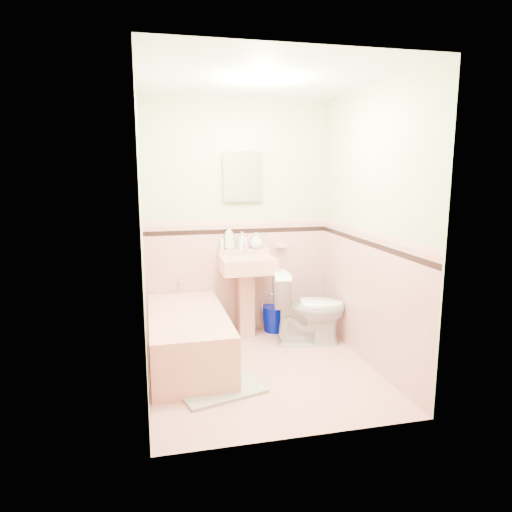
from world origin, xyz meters
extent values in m
plane|color=#DFA292|center=(0.00, 0.00, 0.00)|extent=(2.20, 2.20, 0.00)
plane|color=white|center=(0.00, 0.00, 2.50)|extent=(2.20, 2.20, 0.00)
plane|color=#EEE5C2|center=(0.00, 1.10, 1.25)|extent=(2.50, 0.00, 2.50)
plane|color=#EEE5C2|center=(0.00, -1.10, 1.25)|extent=(2.50, 0.00, 2.50)
plane|color=#EEE5C2|center=(-1.00, 0.00, 1.25)|extent=(0.00, 2.50, 2.50)
plane|color=#EEE5C2|center=(1.00, 0.00, 1.25)|extent=(0.00, 2.50, 2.50)
plane|color=#E1A797|center=(0.00, 1.09, 0.60)|extent=(2.00, 0.00, 2.00)
plane|color=#E1A797|center=(0.00, -1.09, 0.60)|extent=(2.00, 0.00, 2.00)
plane|color=#E1A797|center=(-0.99, 0.00, 0.60)|extent=(0.00, 2.20, 2.20)
plane|color=#E1A797|center=(0.99, 0.00, 0.60)|extent=(0.00, 2.20, 2.20)
plane|color=black|center=(0.00, 1.08, 1.12)|extent=(2.00, 0.00, 2.00)
plane|color=black|center=(0.00, -1.08, 1.12)|extent=(2.00, 0.00, 2.00)
plane|color=black|center=(-0.98, 0.00, 1.12)|extent=(0.00, 2.20, 2.20)
plane|color=black|center=(0.98, 0.00, 1.12)|extent=(0.00, 2.20, 2.20)
plane|color=#DFA39A|center=(0.00, 1.08, 1.22)|extent=(2.00, 0.00, 2.00)
plane|color=#DFA39A|center=(0.00, -1.08, 1.22)|extent=(2.00, 0.00, 2.00)
plane|color=#DFA39A|center=(-0.98, 0.00, 1.22)|extent=(0.00, 2.20, 2.20)
plane|color=#DFA39A|center=(0.98, 0.00, 1.22)|extent=(0.00, 2.20, 2.20)
cube|color=#DA9785|center=(-0.63, 0.33, 0.23)|extent=(0.70, 1.50, 0.45)
cylinder|color=silver|center=(-0.63, 1.05, 0.63)|extent=(0.04, 0.12, 0.04)
cylinder|color=silver|center=(0.05, 1.00, 0.95)|extent=(0.02, 0.02, 0.10)
cube|color=white|center=(0.05, 1.07, 1.70)|extent=(0.39, 0.04, 0.49)
cube|color=#DA9785|center=(0.47, 1.06, 0.95)|extent=(0.12, 0.07, 0.04)
imported|color=#B2B2B2|center=(-0.11, 1.04, 1.06)|extent=(0.12, 0.12, 0.26)
imported|color=#B2B2B2|center=(0.03, 1.04, 1.03)|extent=(0.10, 0.10, 0.19)
imported|color=#B2B2B2|center=(0.19, 1.04, 1.02)|extent=(0.16, 0.16, 0.17)
cylinder|color=white|center=(-0.18, 1.04, 0.99)|extent=(0.04, 0.04, 0.12)
imported|color=white|center=(0.63, 0.56, 0.37)|extent=(0.80, 0.55, 0.75)
cube|color=gray|center=(-0.43, -0.31, 0.01)|extent=(0.76, 0.61, 0.03)
cube|color=#BF1E59|center=(-0.37, -0.32, 0.06)|extent=(0.15, 0.09, 0.06)
camera|label=1|loc=(-0.97, -3.86, 1.79)|focal=33.14mm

